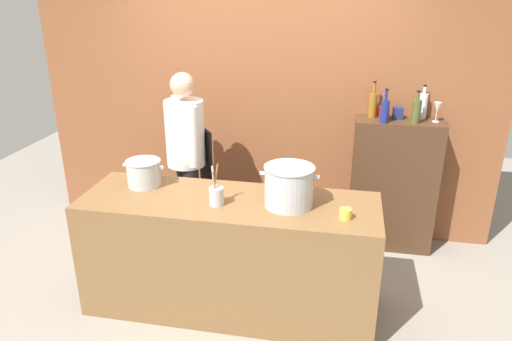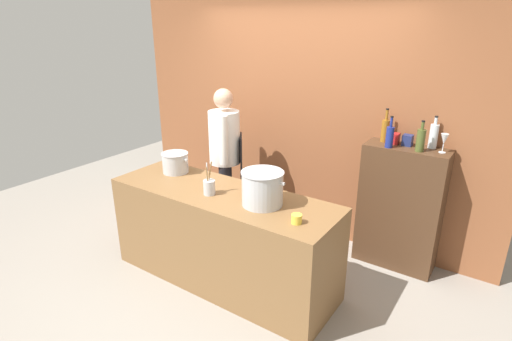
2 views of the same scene
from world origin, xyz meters
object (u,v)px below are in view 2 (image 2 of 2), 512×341
at_px(chef, 225,152).
at_px(utensil_crock, 209,187).
at_px(butter_jar, 297,219).
at_px(wine_bottle_clear, 434,136).
at_px(wine_bottle_olive, 421,140).
at_px(wine_bottle_cobalt, 390,136).
at_px(stockpot_large, 262,188).
at_px(wine_bottle_amber, 385,130).
at_px(spice_tin_red, 394,139).
at_px(wine_glass_wide, 444,140).
at_px(spice_tin_navy, 408,140).
at_px(stockpot_small, 175,163).

height_order(chef, utensil_crock, chef).
distance_m(utensil_crock, butter_jar, 0.89).
bearing_deg(utensil_crock, wine_bottle_clear, 42.45).
bearing_deg(wine_bottle_olive, wine_bottle_cobalt, -171.96).
bearing_deg(wine_bottle_olive, utensil_crock, -139.84).
bearing_deg(wine_bottle_cobalt, stockpot_large, -121.89).
relative_size(butter_jar, wine_bottle_clear, 0.28).
bearing_deg(butter_jar, wine_bottle_cobalt, 77.08).
distance_m(butter_jar, wine_bottle_cobalt, 1.31).
bearing_deg(wine_bottle_amber, butter_jar, -97.59).
xyz_separation_m(stockpot_large, spice_tin_red, (0.68, 1.22, 0.24)).
xyz_separation_m(utensil_crock, butter_jar, (0.89, -0.04, -0.04)).
xyz_separation_m(butter_jar, wine_glass_wide, (0.72, 1.32, 0.42)).
bearing_deg(wine_glass_wide, chef, -169.13).
distance_m(wine_bottle_clear, wine_glass_wide, 0.14).
distance_m(wine_bottle_clear, spice_tin_navy, 0.22).
relative_size(stockpot_large, spice_tin_navy, 4.01).
distance_m(stockpot_large, wine_bottle_amber, 1.41).
xyz_separation_m(stockpot_small, wine_bottle_cobalt, (1.80, 0.94, 0.34)).
xyz_separation_m(chef, spice_tin_navy, (1.81, 0.45, 0.32)).
height_order(chef, stockpot_large, chef).
distance_m(utensil_crock, spice_tin_navy, 1.88).
bearing_deg(spice_tin_navy, utensil_crock, -134.34).
distance_m(utensil_crock, spice_tin_red, 1.79).
bearing_deg(wine_bottle_amber, wine_bottle_cobalt, -59.93).
xyz_separation_m(stockpot_large, wine_bottle_clear, (1.01, 1.28, 0.31)).
xyz_separation_m(wine_bottle_olive, spice_tin_navy, (-0.14, 0.12, -0.06)).
bearing_deg(wine_glass_wide, spice_tin_red, 175.80).
bearing_deg(wine_bottle_olive, spice_tin_red, 157.94).
distance_m(stockpot_large, wine_glass_wide, 1.66).
bearing_deg(stockpot_large, wine_bottle_clear, 51.96).
distance_m(stockpot_small, wine_bottle_olive, 2.31).
distance_m(chef, wine_glass_wide, 2.20).
relative_size(stockpot_small, wine_bottle_clear, 1.10).
bearing_deg(wine_bottle_amber, stockpot_small, -147.13).
bearing_deg(wine_glass_wide, spice_tin_navy, 171.95).
bearing_deg(stockpot_small, wine_glass_wide, 25.06).
distance_m(wine_bottle_amber, wine_bottle_cobalt, 0.19).
bearing_deg(utensil_crock, spice_tin_red, 48.11).
distance_m(wine_bottle_clear, spice_tin_red, 0.34).
relative_size(chef, wine_glass_wide, 9.67).
relative_size(wine_bottle_clear, wine_glass_wide, 1.73).
height_order(utensil_crock, wine_bottle_cobalt, wine_bottle_cobalt).
height_order(butter_jar, wine_bottle_clear, wine_bottle_clear).
relative_size(wine_bottle_cobalt, spice_tin_navy, 2.86).
relative_size(stockpot_large, wine_bottle_olive, 1.47).
distance_m(stockpot_large, wine_bottle_clear, 1.66).
relative_size(chef, stockpot_small, 5.08).
height_order(utensil_crock, spice_tin_red, spice_tin_red).
bearing_deg(wine_bottle_cobalt, butter_jar, -102.92).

